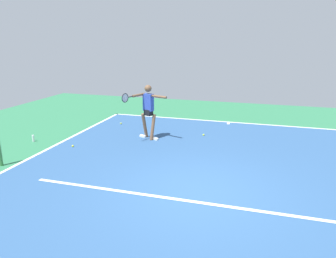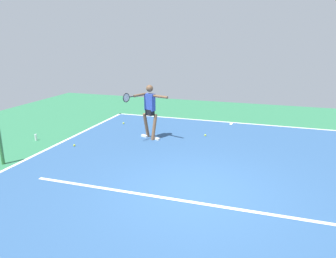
{
  "view_description": "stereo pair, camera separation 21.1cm",
  "coord_description": "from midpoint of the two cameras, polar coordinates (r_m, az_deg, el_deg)",
  "views": [
    {
      "loc": [
        -1.23,
        6.41,
        3.32
      ],
      "look_at": [
        1.19,
        -1.71,
        0.9
      ],
      "focal_mm": 34.23,
      "sensor_mm": 36.0,
      "label": 1
    },
    {
      "loc": [
        -1.43,
        6.35,
        3.32
      ],
      "look_at": [
        1.19,
        -1.71,
        0.9
      ],
      "focal_mm": 34.23,
      "sensor_mm": 36.0,
      "label": 2
    }
  ],
  "objects": [
    {
      "name": "tennis_ball_by_sideline",
      "position": [
        10.58,
        -17.15,
        -2.91
      ],
      "size": [
        0.07,
        0.07,
        0.07
      ],
      "primitive_type": "sphere",
      "color": "yellow",
      "rests_on": "ground_plane"
    },
    {
      "name": "tennis_ball_centre_court",
      "position": [
        12.91,
        -8.85,
        0.98
      ],
      "size": [
        0.07,
        0.07,
        0.07
      ],
      "primitive_type": "sphere",
      "color": "#CCE033",
      "rests_on": "ground_plane"
    },
    {
      "name": "tennis_player",
      "position": [
        10.69,
        -4.17,
        3.77
      ],
      "size": [
        1.24,
        1.17,
        1.85
      ],
      "rotation": [
        0.0,
        0.0,
        -0.33
      ],
      "color": "brown",
      "rests_on": "ground_plane"
    },
    {
      "name": "court_line_centre_mark",
      "position": [
        13.12,
        10.26,
        1.02
      ],
      "size": [
        0.1,
        0.3,
        0.01
      ],
      "primitive_type": "cube",
      "color": "white",
      "rests_on": "ground_plane"
    },
    {
      "name": "tennis_ball_near_player",
      "position": [
        11.31,
        5.82,
        -1.05
      ],
      "size": [
        0.07,
        0.07,
        0.07
      ],
      "primitive_type": "sphere",
      "color": "#CCE033",
      "rests_on": "ground_plane"
    },
    {
      "name": "court_line_sideline_right",
      "position": [
        9.6,
        -26.54,
        -6.06
      ],
      "size": [
        0.1,
        12.98,
        0.01
      ],
      "primitive_type": "cube",
      "color": "white",
      "rests_on": "ground_plane"
    },
    {
      "name": "court_line_baseline_near",
      "position": [
        13.31,
        10.36,
        1.23
      ],
      "size": [
        10.15,
        0.1,
        0.01
      ],
      "primitive_type": "cube",
      "color": "white",
      "rests_on": "ground_plane"
    },
    {
      "name": "court_surface",
      "position": [
        7.31,
        4.39,
        -11.1
      ],
      "size": [
        10.15,
        12.98,
        0.0
      ],
      "primitive_type": "cube",
      "color": "#2D5484",
      "rests_on": "ground_plane"
    },
    {
      "name": "ground_plane",
      "position": [
        7.31,
        4.39,
        -11.11
      ],
      "size": [
        21.41,
        21.41,
        0.0
      ],
      "primitive_type": "plane",
      "color": "#2D754C"
    },
    {
      "name": "court_line_service",
      "position": [
        6.91,
        3.55,
        -12.76
      ],
      "size": [
        7.61,
        0.1,
        0.01
      ],
      "primitive_type": "cube",
      "color": "white",
      "rests_on": "ground_plane"
    },
    {
      "name": "water_bottle",
      "position": [
        11.56,
        -23.36,
        -1.53
      ],
      "size": [
        0.07,
        0.07,
        0.22
      ],
      "primitive_type": "cylinder",
      "color": "white",
      "rests_on": "ground_plane"
    }
  ]
}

